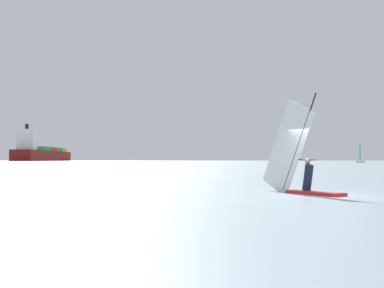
{
  "coord_description": "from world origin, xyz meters",
  "views": [
    {
      "loc": [
        -2.3,
        -18.5,
        1.3
      ],
      "look_at": [
        -5.8,
        5.94,
        2.11
      ],
      "focal_mm": 45.31,
      "sensor_mm": 36.0,
      "label": 1
    }
  ],
  "objects_px": {
    "windsurfer": "(300,167)",
    "channel_buoy": "(290,162)",
    "small_sailboat": "(361,161)",
    "cargo_ship": "(44,154)"
  },
  "relations": [
    {
      "from": "windsurfer",
      "to": "channel_buoy",
      "type": "xyz_separation_m",
      "value": [
        2.98,
        57.54,
        -0.07
      ]
    },
    {
      "from": "cargo_ship",
      "to": "channel_buoy",
      "type": "xyz_separation_m",
      "value": [
        281.94,
        -513.53,
        -8.5
      ]
    },
    {
      "from": "windsurfer",
      "to": "channel_buoy",
      "type": "relative_size",
      "value": 1.93
    },
    {
      "from": "windsurfer",
      "to": "cargo_ship",
      "type": "bearing_deg",
      "value": 166.2
    },
    {
      "from": "windsurfer",
      "to": "channel_buoy",
      "type": "distance_m",
      "value": 57.62
    },
    {
      "from": "cargo_ship",
      "to": "small_sailboat",
      "type": "relative_size",
      "value": 20.53
    },
    {
      "from": "small_sailboat",
      "to": "channel_buoy",
      "type": "bearing_deg",
      "value": -173.64
    },
    {
      "from": "channel_buoy",
      "to": "small_sailboat",
      "type": "distance_m",
      "value": 155.69
    },
    {
      "from": "cargo_ship",
      "to": "small_sailboat",
      "type": "bearing_deg",
      "value": -148.27
    },
    {
      "from": "windsurfer",
      "to": "small_sailboat",
      "type": "relative_size",
      "value": 0.42
    }
  ]
}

